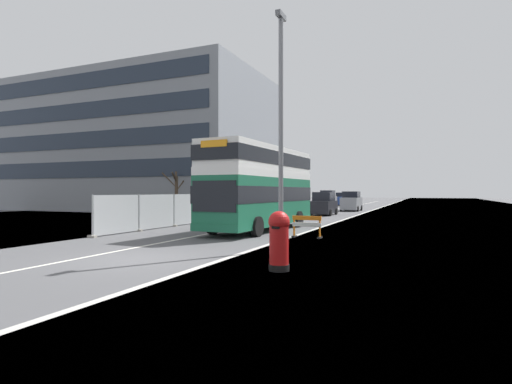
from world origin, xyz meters
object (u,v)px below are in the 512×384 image
(red_pillar_postbox, at_px, (279,238))
(lamppost_foreground, at_px, (281,138))
(roadworks_barrier, at_px, (307,225))
(car_oncoming_near, at_px, (324,204))
(double_decker_bus, at_px, (261,186))
(car_far_side, at_px, (343,199))
(car_receding_mid, at_px, (351,202))
(car_receding_far, at_px, (328,200))

(red_pillar_postbox, bearing_deg, lamppost_foreground, 108.79)
(roadworks_barrier, bearing_deg, car_oncoming_near, 101.22)
(car_oncoming_near, bearing_deg, roadworks_barrier, -78.78)
(double_decker_bus, xyz_separation_m, car_far_side, (-3.71, 43.06, -1.54))
(double_decker_bus, relative_size, lamppost_foreground, 1.17)
(car_receding_mid, distance_m, car_receding_far, 10.13)
(lamppost_foreground, xyz_separation_m, car_far_side, (-7.48, 50.26, -3.26))
(red_pillar_postbox, height_order, car_receding_far, car_receding_far)
(car_oncoming_near, relative_size, car_receding_mid, 0.98)
(double_decker_bus, bearing_deg, lamppost_foreground, -62.30)
(lamppost_foreground, xyz_separation_m, car_receding_far, (-7.88, 41.66, -3.13))
(car_far_side, bearing_deg, red_pillar_postbox, -80.80)
(lamppost_foreground, height_order, car_far_side, lamppost_foreground)
(car_receding_mid, bearing_deg, car_far_side, 104.09)
(car_receding_mid, bearing_deg, car_receding_far, 118.24)
(red_pillar_postbox, bearing_deg, car_receding_far, 101.39)
(lamppost_foreground, relative_size, car_receding_mid, 2.12)
(lamppost_foreground, bearing_deg, car_receding_mid, 95.39)
(red_pillar_postbox, height_order, roadworks_barrier, red_pillar_postbox)
(roadworks_barrier, relative_size, car_oncoming_near, 0.35)
(double_decker_bus, distance_m, lamppost_foreground, 8.31)
(double_decker_bus, distance_m, roadworks_barrier, 4.82)
(car_oncoming_near, bearing_deg, car_far_side, 97.34)
(double_decker_bus, height_order, lamppost_foreground, lamppost_foreground)
(car_receding_far, height_order, car_far_side, car_receding_far)
(lamppost_foreground, distance_m, car_receding_far, 42.52)
(car_receding_mid, height_order, car_receding_far, car_receding_far)
(double_decker_bus, relative_size, car_oncoming_near, 2.54)
(double_decker_bus, xyz_separation_m, car_receding_mid, (0.69, 25.54, -1.47))
(car_receding_mid, bearing_deg, car_oncoming_near, -95.62)
(red_pillar_postbox, distance_m, roadworks_barrier, 8.32)
(roadworks_barrier, distance_m, car_receding_mid, 28.40)
(car_receding_far, xyz_separation_m, car_far_side, (0.40, 8.60, -0.12))
(car_receding_mid, relative_size, car_receding_far, 1.07)
(lamppost_foreground, bearing_deg, car_receding_far, 100.71)
(car_receding_far, bearing_deg, lamppost_foreground, -79.29)
(car_far_side, bearing_deg, lamppost_foreground, -81.53)
(double_decker_bus, height_order, car_receding_far, double_decker_bus)
(double_decker_bus, relative_size, red_pillar_postbox, 6.25)
(double_decker_bus, bearing_deg, car_receding_mid, 88.45)
(car_oncoming_near, height_order, car_far_side, car_oncoming_near)
(car_receding_mid, relative_size, car_far_side, 0.93)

